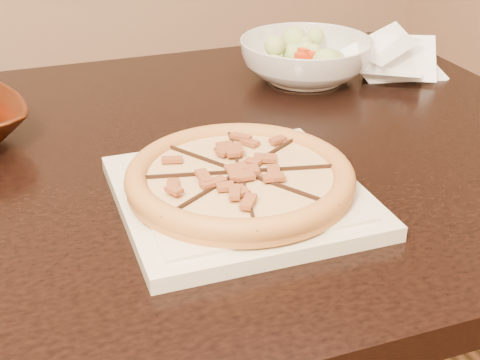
{
  "coord_description": "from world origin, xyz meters",
  "views": [
    {
      "loc": [
        0.01,
        -0.66,
        1.14
      ],
      "look_at": [
        0.27,
        -0.04,
        0.78
      ],
      "focal_mm": 50.0,
      "sensor_mm": 36.0,
      "label": 1
    }
  ],
  "objects_px": {
    "dining_table": "(121,229)",
    "salad_bowl": "(306,60)",
    "pizza": "(240,177)",
    "plate": "(240,195)"
  },
  "relations": [
    {
      "from": "pizza",
      "to": "salad_bowl",
      "type": "xyz_separation_m",
      "value": [
        0.27,
        0.35,
        0.0
      ]
    },
    {
      "from": "dining_table",
      "to": "salad_bowl",
      "type": "bearing_deg",
      "value": 25.97
    },
    {
      "from": "dining_table",
      "to": "plate",
      "type": "bearing_deg",
      "value": -56.55
    },
    {
      "from": "plate",
      "to": "salad_bowl",
      "type": "distance_m",
      "value": 0.44
    },
    {
      "from": "plate",
      "to": "pizza",
      "type": "relative_size",
      "value": 1.1
    },
    {
      "from": "pizza",
      "to": "salad_bowl",
      "type": "relative_size",
      "value": 1.17
    },
    {
      "from": "plate",
      "to": "salad_bowl",
      "type": "relative_size",
      "value": 1.29
    },
    {
      "from": "pizza",
      "to": "salad_bowl",
      "type": "bearing_deg",
      "value": 52.47
    },
    {
      "from": "dining_table",
      "to": "plate",
      "type": "distance_m",
      "value": 0.23
    },
    {
      "from": "dining_table",
      "to": "salad_bowl",
      "type": "xyz_separation_m",
      "value": [
        0.38,
        0.19,
        0.14
      ]
    }
  ]
}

